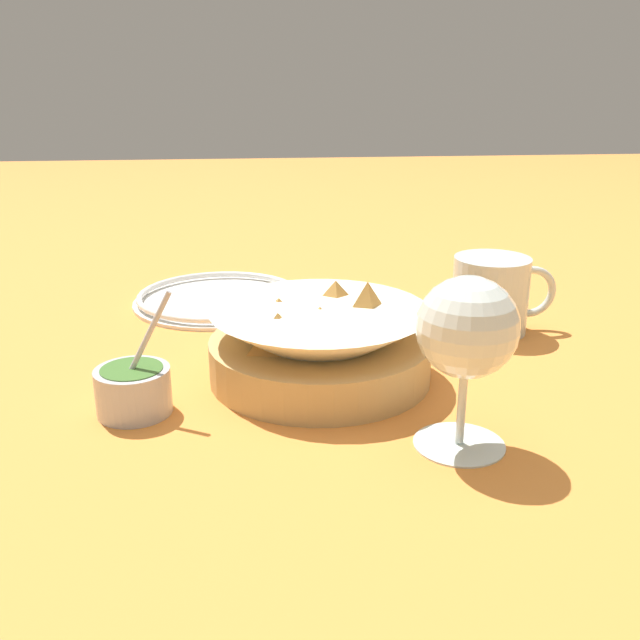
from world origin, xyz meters
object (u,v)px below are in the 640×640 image
(sauce_cup, at_px, (133,388))
(beer_mug, at_px, (491,297))
(wine_glass, at_px, (467,333))
(side_plate, at_px, (219,297))
(food_basket, at_px, (320,344))

(sauce_cup, relative_size, beer_mug, 0.92)
(wine_glass, xyz_separation_m, side_plate, (-0.21, 0.41, -0.09))
(wine_glass, bearing_deg, side_plate, 116.75)
(sauce_cup, xyz_separation_m, beer_mug, (0.39, 0.18, 0.02))
(sauce_cup, xyz_separation_m, wine_glass, (0.27, -0.09, 0.07))
(food_basket, distance_m, side_plate, 0.28)
(beer_mug, xyz_separation_m, side_plate, (-0.32, 0.14, -0.03))
(sauce_cup, bearing_deg, wine_glass, -18.15)
(food_basket, distance_m, wine_glass, 0.19)
(beer_mug, height_order, side_plate, beer_mug)
(wine_glass, bearing_deg, sauce_cup, 161.85)
(wine_glass, relative_size, side_plate, 0.63)
(side_plate, bearing_deg, wine_glass, -63.25)
(sauce_cup, distance_m, wine_glass, 0.30)
(sauce_cup, distance_m, beer_mug, 0.43)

